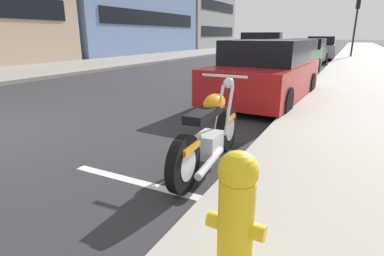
{
  "coord_description": "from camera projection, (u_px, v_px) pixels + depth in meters",
  "views": [
    {
      "loc": [
        -2.53,
        -5.72,
        1.62
      ],
      "look_at": [
        0.73,
        -4.05,
        0.5
      ],
      "focal_mm": 28.58,
      "sensor_mm": 36.0,
      "label": 1
    }
  ],
  "objects": [
    {
      "name": "crossing_truck",
      "position": [
        261.0,
        42.0,
        31.22
      ],
      "size": [
        2.25,
        5.49,
        1.88
      ],
      "rotation": [
        0.0,
        0.0,
        1.63
      ],
      "color": "#4C5156",
      "rests_on": "ground"
    },
    {
      "name": "parking_stall_stripe",
      "position": [
        152.0,
        186.0,
        3.41
      ],
      "size": [
        0.12,
        2.2,
        0.01
      ],
      "primitive_type": "cube",
      "color": "silver",
      "rests_on": "ground"
    },
    {
      "name": "parked_car_far_down_curb",
      "position": [
        291.0,
        58.0,
        12.95
      ],
      "size": [
        4.19,
        2.12,
        1.46
      ],
      "rotation": [
        0.0,
        0.0,
        -0.07
      ],
      "color": "#236638",
      "rests_on": "ground"
    },
    {
      "name": "traffic_signal_near_corner",
      "position": [
        357.0,
        13.0,
        21.22
      ],
      "size": [
        0.36,
        0.28,
        4.07
      ],
      "color": "black",
      "rests_on": "sidewalk_near_curb"
    },
    {
      "name": "parked_car_near_corner",
      "position": [
        266.0,
        73.0,
        7.65
      ],
      "size": [
        4.32,
        2.07,
        1.5
      ],
      "rotation": [
        0.0,
        0.0,
        -0.05
      ],
      "color": "#AD1919",
      "rests_on": "ground"
    },
    {
      "name": "parked_motorcycle",
      "position": [
        210.0,
        135.0,
        3.8
      ],
      "size": [
        2.04,
        0.62,
        1.12
      ],
      "rotation": [
        0.0,
        0.0,
        0.04
      ],
      "color": "black",
      "rests_on": "ground"
    },
    {
      "name": "fire_hydrant",
      "position": [
        236.0,
        214.0,
        1.82
      ],
      "size": [
        0.24,
        0.36,
        0.85
      ],
      "color": "gold",
      "rests_on": "sidewalk_near_curb"
    },
    {
      "name": "parked_car_across_street",
      "position": [
        320.0,
        48.0,
        21.63
      ],
      "size": [
        4.23,
        2.12,
        1.54
      ],
      "rotation": [
        0.0,
        0.0,
        0.07
      ],
      "color": "gray",
      "rests_on": "ground"
    },
    {
      "name": "parked_car_behind_motorcycle",
      "position": [
        307.0,
        52.0,
        17.31
      ],
      "size": [
        4.23,
        1.96,
        1.44
      ],
      "rotation": [
        0.0,
        0.0,
        -0.03
      ],
      "color": "black",
      "rests_on": "ground"
    },
    {
      "name": "townhouse_mid_block",
      "position": [
        184.0,
        10.0,
        38.67
      ],
      "size": [
        11.44,
        9.6,
        9.22
      ],
      "color": "#939993",
      "rests_on": "ground"
    },
    {
      "name": "sidewalk_far_curb",
      "position": [
        114.0,
        62.0,
        18.38
      ],
      "size": [
        120.0,
        5.0,
        0.14
      ],
      "primitive_type": "cube",
      "color": "gray",
      "rests_on": "ground"
    },
    {
      "name": "sidewalk_near_curb",
      "position": [
        380.0,
        75.0,
        12.33
      ],
      "size": [
        120.0,
        4.4,
        0.14
      ],
      "primitive_type": "cube",
      "color": "gray",
      "rests_on": "ground"
    }
  ]
}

